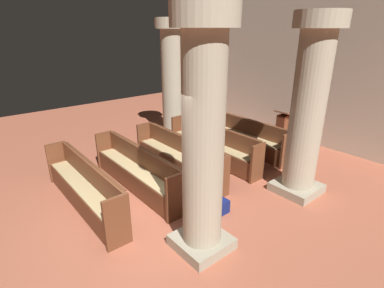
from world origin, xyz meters
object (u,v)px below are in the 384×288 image
object	(u,v)px
pew_row_2	(178,155)
pew_row_1	(213,143)
pillar_aisle_rear	(203,138)
pillar_far_side	(172,78)
pew_row_4	(83,185)
pew_row_0	(242,134)
pillar_aisle_side	(308,107)
pew_row_3	(136,168)
kneeler_box_navy	(218,205)
hymn_book	(220,126)
lectern	(282,131)

from	to	relation	value
pew_row_2	pew_row_1	bearing A→B (deg)	90.00
pew_row_1	pillar_aisle_rear	distance (m)	3.64
pillar_far_side	pew_row_4	bearing A→B (deg)	-59.29
pew_row_2	pillar_far_side	distance (m)	3.07
pew_row_0	pillar_aisle_side	bearing A→B (deg)	-20.16
pew_row_2	pew_row_0	bearing A→B (deg)	90.00
pew_row_1	pew_row_4	size ratio (longest dim) A/B	1.00
pillar_aisle_side	pillar_aisle_rear	world-z (taller)	same
pew_row_3	pillar_aisle_side	xyz separation A→B (m)	(2.32, 2.59, 1.38)
pew_row_0	pew_row_4	bearing A→B (deg)	-90.00
pew_row_1	kneeler_box_navy	distance (m)	2.37
pew_row_4	pillar_aisle_side	bearing A→B (deg)	58.10
hymn_book	pillar_aisle_side	bearing A→B (deg)	2.54
pew_row_1	lectern	xyz separation A→B (m)	(0.53, 2.31, -0.03)
pillar_aisle_side	kneeler_box_navy	size ratio (longest dim) A/B	9.23
pew_row_2	pillar_aisle_side	world-z (taller)	pillar_aisle_side
pillar_far_side	kneeler_box_navy	distance (m)	4.81
pew_row_3	pew_row_4	size ratio (longest dim) A/B	1.00
lectern	kneeler_box_navy	bearing A→B (deg)	-72.15
pew_row_4	pillar_far_side	distance (m)	4.66
pew_row_3	kneeler_box_navy	size ratio (longest dim) A/B	7.75
pillar_aisle_side	kneeler_box_navy	bearing A→B (deg)	-106.86
pillar_aisle_side	pillar_aisle_rear	distance (m)	2.74
lectern	pillar_aisle_rear	bearing A→B (deg)	-69.32
pew_row_2	pillar_far_side	xyz separation A→B (m)	(-2.27, 1.54, 1.38)
pew_row_1	pew_row_4	xyz separation A→B (m)	(0.00, -3.44, 0.00)
pew_row_0	pew_row_3	xyz separation A→B (m)	(0.00, -3.44, 0.00)
pew_row_1	pillar_aisle_side	distance (m)	2.72
pew_row_4	kneeler_box_navy	xyz separation A→B (m)	(1.77, 1.90, -0.36)
pew_row_3	hymn_book	bearing A→B (deg)	88.96
pew_row_0	pew_row_1	bearing A→B (deg)	-90.00
pillar_aisle_rear	pillar_aisle_side	bearing A→B (deg)	90.00
pillar_aisle_rear	pew_row_2	bearing A→B (deg)	150.85
pew_row_3	lectern	world-z (taller)	lectern
pew_row_4	kneeler_box_navy	world-z (taller)	pew_row_4
pew_row_2	pew_row_3	size ratio (longest dim) A/B	1.00
pew_row_3	pillar_far_side	xyz separation A→B (m)	(-2.27, 2.68, 1.38)
pew_row_3	pew_row_1	bearing A→B (deg)	90.00
pillar_aisle_side	pew_row_4	bearing A→B (deg)	-121.90
pew_row_4	pew_row_1	bearing A→B (deg)	90.00
lectern	hymn_book	distance (m)	2.23
pew_row_0	pew_row_1	xyz separation A→B (m)	(0.00, -1.15, 0.00)
pew_row_4	pillar_aisle_rear	world-z (taller)	pillar_aisle_rear
pew_row_3	kneeler_box_navy	bearing A→B (deg)	23.10
hymn_book	pillar_aisle_rear	bearing A→B (deg)	-49.15
pew_row_0	pew_row_2	world-z (taller)	same
pew_row_0	kneeler_box_navy	xyz separation A→B (m)	(1.77, -2.69, -0.36)
pillar_aisle_rear	hymn_book	distance (m)	3.61
pew_row_0	pillar_far_side	size ratio (longest dim) A/B	0.84
pew_row_1	kneeler_box_navy	xyz separation A→B (m)	(1.77, -1.54, -0.36)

